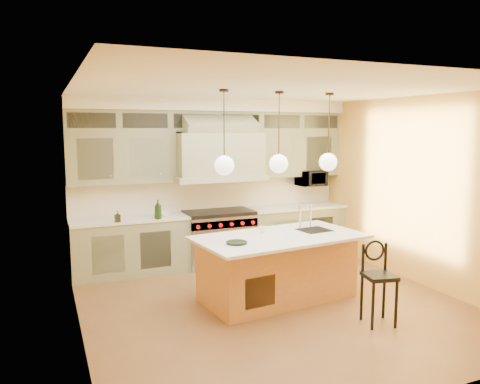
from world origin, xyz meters
name	(u,v)px	position (x,y,z in m)	size (l,w,h in m)	color
floor	(274,305)	(0.00, 0.00, 0.00)	(5.00, 5.00, 0.00)	brown
ceiling	(276,89)	(0.00, 0.00, 2.90)	(5.00, 5.00, 0.00)	white
wall_back	(212,181)	(0.00, 2.50, 1.45)	(5.00, 5.00, 0.00)	gold
wall_front	(410,242)	(0.00, -2.50, 1.45)	(5.00, 5.00, 0.00)	gold
wall_left	(76,214)	(-2.50, 0.00, 1.45)	(5.00, 5.00, 0.00)	gold
wall_right	(419,191)	(2.50, 0.00, 1.45)	(5.00, 5.00, 0.00)	gold
back_cabinetry	(217,184)	(0.00, 2.23, 1.43)	(5.00, 0.77, 2.90)	gray
range	(219,237)	(0.00, 2.14, 0.49)	(1.20, 0.74, 0.96)	silver
kitchen_island	(278,266)	(0.17, 0.21, 0.47)	(2.46, 1.51, 1.35)	#A7753B
counter_stool	(378,278)	(0.91, -1.04, 0.58)	(0.42, 0.42, 1.02)	black
microwave	(311,178)	(1.95, 2.25, 1.45)	(0.54, 0.37, 0.30)	black
oil_bottle_a	(158,209)	(-1.13, 1.92, 1.10)	(0.12, 0.12, 0.32)	black
oil_bottle_b	(117,217)	(-1.78, 1.92, 1.03)	(0.08, 0.08, 0.18)	black
fruit_bowl	(163,214)	(-1.00, 2.15, 0.97)	(0.26, 0.26, 0.06)	white
cup	(262,230)	(0.01, 0.39, 0.97)	(0.11, 0.11, 0.10)	white
pendant_left	(224,163)	(-0.64, 0.21, 1.95)	(0.26, 0.26, 1.11)	#2D2319
pendant_center	(279,162)	(0.16, 0.21, 1.95)	(0.26, 0.26, 1.11)	#2D2319
pendant_right	(328,160)	(0.96, 0.21, 1.95)	(0.26, 0.26, 1.11)	#2D2319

